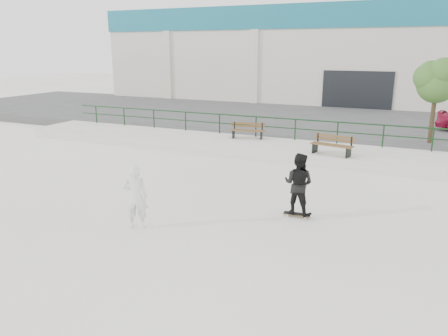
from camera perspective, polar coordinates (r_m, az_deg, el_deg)
The scene contains 11 objects.
ground at distance 11.44m, azimuth -0.55°, elevation -9.25°, with size 120.00×120.00×0.00m, color beige.
ledge at distance 19.95m, azimuth 10.97°, elevation 2.00°, with size 30.00×3.00×0.50m, color silver.
parking_strip at distance 28.15m, azimuth 15.07°, elevation 5.60°, with size 60.00×14.00×0.50m, color #3C3C3C.
railing at distance 21.00m, azimuth 11.94°, elevation 5.37°, with size 28.00×0.06×1.03m.
commercial_building at distance 41.66m, azimuth 18.83°, elevation 14.31°, with size 44.20×16.33×8.00m.
bench_left at distance 21.46m, azimuth 3.11°, elevation 4.90°, with size 1.72×0.81×0.76m.
bench_right at distance 18.60m, azimuth 13.96°, elevation 2.91°, with size 1.82×0.86×0.81m.
tree at distance 22.23m, azimuth 26.16°, elevation 10.35°, with size 2.19×1.95×3.89m.
skateboard at distance 13.03m, azimuth 9.51°, elevation -5.95°, with size 0.79×0.27×0.09m.
standing_skater at distance 12.73m, azimuth 9.69°, elevation -2.05°, with size 0.88×0.69×1.82m, color black.
seated_skater at distance 12.06m, azimuth -11.47°, elevation -3.68°, with size 0.65×0.43×1.79m, color silver.
Camera 1 is at (4.37, -9.44, 4.76)m, focal length 35.00 mm.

